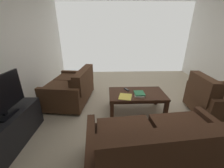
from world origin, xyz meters
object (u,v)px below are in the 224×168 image
at_px(loveseat_near, 72,88).
at_px(tv_stand, 11,130).
at_px(coffee_table, 137,96).
at_px(book_stack, 139,94).
at_px(loose_magazine, 125,97).
at_px(sofa_main, 159,147).
at_px(armchair_side, 214,100).
at_px(tv_remote, 127,89).

xyz_separation_m(loveseat_near, tv_stand, (0.64, 1.33, -0.10)).
bearing_deg(coffee_table, book_stack, 104.75).
xyz_separation_m(book_stack, loose_magazine, (0.29, 0.07, -0.02)).
distance_m(sofa_main, book_stack, 1.24).
xyz_separation_m(sofa_main, book_stack, (-0.03, -1.24, 0.11)).
distance_m(tv_stand, armchair_side, 3.67).
xyz_separation_m(armchair_side, loose_magazine, (1.77, -0.06, 0.08)).
distance_m(sofa_main, coffee_table, 1.33).
bearing_deg(loveseat_near, sofa_main, 128.67).
distance_m(coffee_table, tv_remote, 0.27).
height_order(loveseat_near, loose_magazine, loveseat_near).
bearing_deg(tv_stand, book_stack, -160.86).
bearing_deg(tv_remote, tv_stand, 27.53).
distance_m(sofa_main, tv_remote, 1.51).
bearing_deg(tv_remote, loveseat_near, -14.95).
bearing_deg(tv_stand, armchair_side, -170.35).
xyz_separation_m(loveseat_near, loose_magazine, (-1.20, 0.66, 0.09)).
height_order(sofa_main, loveseat_near, loveseat_near).
height_order(tv_stand, loose_magazine, tv_stand).
bearing_deg(coffee_table, loveseat_near, -18.86).
distance_m(armchair_side, loose_magazine, 1.78).
bearing_deg(tv_stand, sofa_main, 166.68).
bearing_deg(coffee_table, armchair_side, 171.79).
relative_size(sofa_main, book_stack, 5.73).
height_order(tv_remote, loose_magazine, tv_remote).
xyz_separation_m(sofa_main, armchair_side, (-1.51, -1.11, 0.01)).
bearing_deg(loveseat_near, loose_magazine, 151.15).
height_order(coffee_table, loose_magazine, loose_magazine).
bearing_deg(book_stack, tv_stand, 19.14).
relative_size(tv_stand, tv_remote, 7.10).
distance_m(loveseat_near, tv_remote, 1.32).
relative_size(coffee_table, armchair_side, 1.12).
relative_size(loveseat_near, tv_remote, 8.50).
relative_size(tv_stand, armchair_side, 1.12).
distance_m(loveseat_near, book_stack, 1.61).
relative_size(loveseat_near, armchair_side, 1.34).
height_order(coffee_table, tv_stand, tv_stand).
bearing_deg(loveseat_near, armchair_side, 166.42).
xyz_separation_m(tv_stand, loose_magazine, (-1.84, -0.67, 0.19)).
height_order(armchair_side, loose_magazine, armchair_side).
bearing_deg(book_stack, armchair_side, 175.21).
bearing_deg(sofa_main, tv_stand, -13.32).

